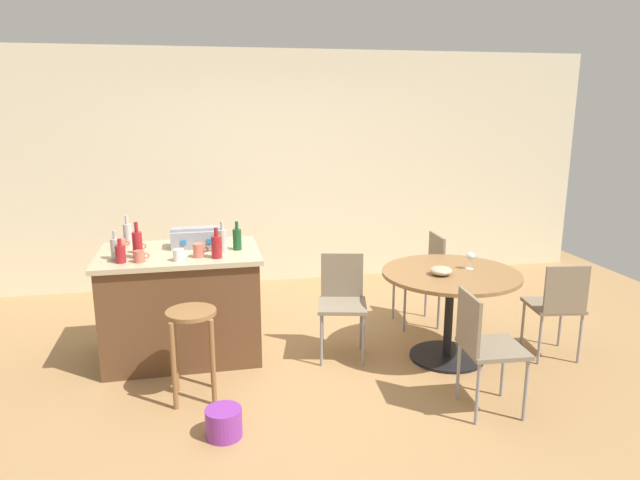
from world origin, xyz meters
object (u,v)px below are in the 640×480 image
(folding_chair_near, at_px, (342,297))
(folding_chair_far, at_px, (484,342))
(cup_0, at_px, (121,244))
(serving_bowl, at_px, (441,271))
(bottle_3, at_px, (120,253))
(folding_chair_right, at_px, (424,271))
(bottle_4, at_px, (217,246))
(cup_1, at_px, (199,250))
(cup_4, at_px, (179,255))
(cup_3, at_px, (140,256))
(bottle_2, at_px, (223,240))
(dining_table, at_px, (450,292))
(toolbox, at_px, (196,238))
(bottle_0, at_px, (237,239))
(cup_2, at_px, (138,247))
(kitchen_island, at_px, (182,303))
(wooden_stool, at_px, (192,333))
(folding_chair_left, at_px, (558,303))
(bottle_1, at_px, (128,234))
(bottle_6, at_px, (116,248))
(plastic_bucket, at_px, (224,423))
(bottle_5, at_px, (137,244))
(wine_glass, at_px, (470,257))

(folding_chair_near, xyz_separation_m, folding_chair_far, (0.72, -1.11, 0.00))
(cup_0, relative_size, serving_bowl, 0.64)
(folding_chair_near, distance_m, cup_0, 1.91)
(folding_chair_near, xyz_separation_m, bottle_3, (-1.75, 0.02, 0.47))
(folding_chair_far, xyz_separation_m, folding_chair_right, (0.22, 1.62, 0.02))
(bottle_4, bearing_deg, cup_0, 149.16)
(folding_chair_right, distance_m, cup_1, 2.19)
(cup_4, bearing_deg, cup_3, 176.11)
(folding_chair_far, distance_m, bottle_2, 2.18)
(folding_chair_far, distance_m, bottle_4, 2.13)
(folding_chair_far, height_order, serving_bowl, folding_chair_far)
(dining_table, bearing_deg, toolbox, 161.53)
(bottle_0, relative_size, cup_1, 2.00)
(toolbox, xyz_separation_m, cup_2, (-0.47, -0.10, -0.03))
(folding_chair_right, bearing_deg, toolbox, -177.11)
(kitchen_island, xyz_separation_m, cup_2, (-0.33, 0.02, 0.50))
(cup_3, bearing_deg, folding_chair_near, -0.18)
(wooden_stool, relative_size, folding_chair_left, 0.80)
(bottle_1, relative_size, serving_bowl, 1.43)
(bottle_6, relative_size, plastic_bucket, 0.97)
(serving_bowl, bearing_deg, cup_3, 171.80)
(bottle_1, height_order, serving_bowl, bottle_1)
(bottle_1, relative_size, bottle_5, 0.88)
(bottle_0, relative_size, cup_3, 2.08)
(folding_chair_far, height_order, plastic_bucket, folding_chair_far)
(folding_chair_near, height_order, wine_glass, wine_glass)
(bottle_2, distance_m, cup_0, 0.89)
(folding_chair_far, xyz_separation_m, toolbox, (-1.90, 1.52, 0.48))
(bottle_0, bearing_deg, wooden_stool, -117.42)
(folding_chair_right, xyz_separation_m, cup_2, (-2.59, -0.21, 0.43))
(folding_chair_right, distance_m, cup_2, 2.63)
(wooden_stool, height_order, folding_chair_left, folding_chair_left)
(bottle_6, xyz_separation_m, serving_bowl, (2.53, -0.46, -0.21))
(serving_bowl, bearing_deg, toolbox, 158.92)
(folding_chair_far, relative_size, cup_1, 7.16)
(bottle_1, bearing_deg, bottle_3, -89.57)
(bottle_3, bearing_deg, cup_0, 96.37)
(wooden_stool, height_order, cup_1, cup_1)
(bottle_4, height_order, plastic_bucket, bottle_4)
(toolbox, relative_size, bottle_2, 1.62)
(bottle_5, relative_size, cup_0, 2.51)
(folding_chair_right, relative_size, wine_glass, 6.16)
(cup_1, distance_m, wine_glass, 2.22)
(cup_3, bearing_deg, bottle_5, 100.12)
(folding_chair_left, distance_m, wine_glass, 0.82)
(folding_chair_left, bearing_deg, folding_chair_right, 128.52)
(folding_chair_right, relative_size, plastic_bucket, 3.72)
(bottle_2, xyz_separation_m, serving_bowl, (1.70, -0.50, -0.22))
(folding_chair_near, relative_size, cup_2, 7.96)
(folding_chair_right, relative_size, cup_3, 7.63)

